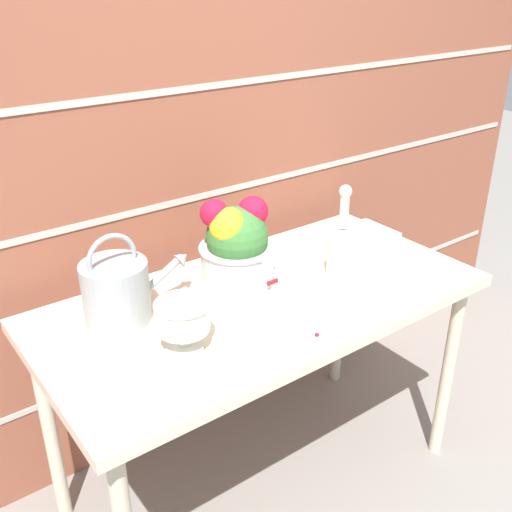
% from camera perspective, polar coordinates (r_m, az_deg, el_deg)
% --- Properties ---
extents(ground_plane, '(12.00, 12.00, 0.00)m').
position_cam_1_polar(ground_plane, '(2.24, 0.54, -20.47)').
color(ground_plane, gray).
extents(brick_wall, '(3.60, 0.08, 2.20)m').
position_cam_1_polar(brick_wall, '(2.00, -7.39, 10.52)').
color(brick_wall, brown).
rests_on(brick_wall, ground_plane).
extents(patio_table, '(1.33, 0.66, 0.74)m').
position_cam_1_polar(patio_table, '(1.82, 0.62, -5.83)').
color(patio_table, beige).
rests_on(patio_table, ground_plane).
extents(watering_can, '(0.33, 0.18, 0.26)m').
position_cam_1_polar(watering_can, '(1.67, -13.09, -3.15)').
color(watering_can, '#93999E').
rests_on(watering_can, patio_table).
extents(crystal_pedestal_bowl, '(0.15, 0.15, 0.14)m').
position_cam_1_polar(crystal_pedestal_bowl, '(1.52, -6.97, -5.95)').
color(crystal_pedestal_bowl, silver).
rests_on(crystal_pedestal_bowl, patio_table).
extents(flower_planter, '(0.24, 0.24, 0.27)m').
position_cam_1_polar(flower_planter, '(1.83, -1.89, 1.26)').
color(flower_planter, '#BCBCC1').
rests_on(flower_planter, patio_table).
extents(glass_decanter, '(0.09, 0.09, 0.30)m').
position_cam_1_polar(glass_decanter, '(1.87, 8.17, 0.84)').
color(glass_decanter, silver).
rests_on(glass_decanter, patio_table).
extents(figurine_vase, '(0.06, 0.06, 0.19)m').
position_cam_1_polar(figurine_vase, '(1.62, 1.22, -3.80)').
color(figurine_vase, white).
rests_on(figurine_vase, patio_table).
extents(wire_tray, '(0.28, 0.18, 0.04)m').
position_cam_1_polar(wire_tray, '(2.13, 9.51, 1.30)').
color(wire_tray, '#B7B7BC').
rests_on(wire_tray, patio_table).
extents(fallen_petal, '(0.01, 0.01, 0.01)m').
position_cam_1_polar(fallen_petal, '(1.61, 5.81, -7.47)').
color(fallen_petal, red).
rests_on(fallen_petal, patio_table).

